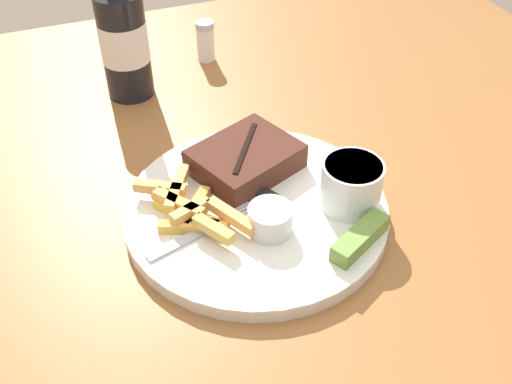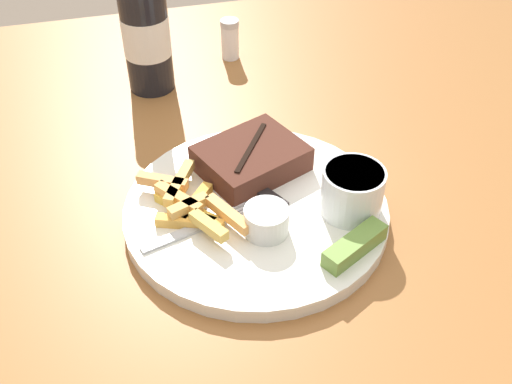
# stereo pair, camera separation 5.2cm
# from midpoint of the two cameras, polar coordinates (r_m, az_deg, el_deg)

# --- Properties ---
(dining_table) EXTENTS (1.26, 1.18, 0.75)m
(dining_table) POSITION_cam_midpoint_polar(r_m,az_deg,el_deg) (0.75, 2.01, -6.60)
(dining_table) COLOR #935B2D
(dining_table) RESTS_ON ground_plane
(dinner_plate) EXTENTS (0.30, 0.30, 0.02)m
(dinner_plate) POSITION_cam_midpoint_polar(r_m,az_deg,el_deg) (0.69, 2.17, -1.89)
(dinner_plate) COLOR silver
(dinner_plate) RESTS_ON dining_table
(steak_portion) EXTENTS (0.15, 0.13, 0.03)m
(steak_portion) POSITION_cam_midpoint_polar(r_m,az_deg,el_deg) (0.72, 1.60, 3.17)
(steak_portion) COLOR #472319
(steak_portion) RESTS_ON dinner_plate
(fries_pile) EXTENTS (0.11, 0.14, 0.02)m
(fries_pile) POSITION_cam_midpoint_polar(r_m,az_deg,el_deg) (0.67, -4.16, -1.27)
(fries_pile) COLOR #E1A553
(fries_pile) RESTS_ON dinner_plate
(coleslaw_cup) EXTENTS (0.07, 0.07, 0.06)m
(coleslaw_cup) POSITION_cam_midpoint_polar(r_m,az_deg,el_deg) (0.67, 11.40, 0.22)
(coleslaw_cup) COLOR white
(coleslaw_cup) RESTS_ON dinner_plate
(dipping_sauce_cup) EXTENTS (0.05, 0.05, 0.03)m
(dipping_sauce_cup) POSITION_cam_midpoint_polar(r_m,az_deg,el_deg) (0.64, 3.04, -2.77)
(dipping_sauce_cup) COLOR silver
(dipping_sauce_cup) RESTS_ON dinner_plate
(pickle_spear) EXTENTS (0.08, 0.06, 0.02)m
(pickle_spear) POSITION_cam_midpoint_polar(r_m,az_deg,el_deg) (0.64, 11.74, -5.10)
(pickle_spear) COLOR olive
(pickle_spear) RESTS_ON dinner_plate
(fork_utensil) EXTENTS (0.13, 0.05, 0.00)m
(fork_utensil) POSITION_cam_midpoint_polar(r_m,az_deg,el_deg) (0.65, -3.73, -3.65)
(fork_utensil) COLOR #B7B7BC
(fork_utensil) RESTS_ON dinner_plate
(knife_utensil) EXTENTS (0.09, 0.15, 0.01)m
(knife_utensil) POSITION_cam_midpoint_polar(r_m,az_deg,el_deg) (0.71, 1.11, 0.93)
(knife_utensil) COLOR #B7B7BC
(knife_utensil) RESTS_ON dinner_plate
(beer_bottle) EXTENTS (0.07, 0.07, 0.25)m
(beer_bottle) POSITION_cam_midpoint_polar(r_m,az_deg,el_deg) (0.89, -8.76, 14.71)
(beer_bottle) COLOR black
(beer_bottle) RESTS_ON dining_table
(salt_shaker) EXTENTS (0.03, 0.03, 0.07)m
(salt_shaker) POSITION_cam_midpoint_polar(r_m,az_deg,el_deg) (0.99, -0.94, 14.34)
(salt_shaker) COLOR white
(salt_shaker) RESTS_ON dining_table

